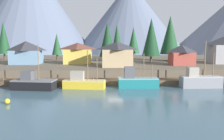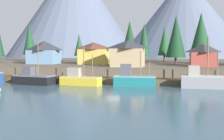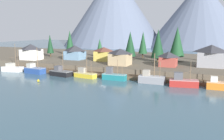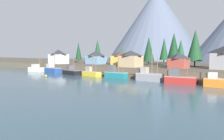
{
  "view_description": "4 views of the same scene",
  "coord_description": "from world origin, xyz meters",
  "px_view_note": "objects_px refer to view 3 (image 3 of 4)",
  "views": [
    {
      "loc": [
        -1.84,
        -43.48,
        7.96
      ],
      "look_at": [
        -0.51,
        2.95,
        2.64
      ],
      "focal_mm": 39.31,
      "sensor_mm": 36.0,
      "label": 1
    },
    {
      "loc": [
        10.11,
        -49.56,
        6.35
      ],
      "look_at": [
        -0.56,
        1.51,
        2.45
      ],
      "focal_mm": 46.62,
      "sensor_mm": 36.0,
      "label": 2
    },
    {
      "loc": [
        30.15,
        -63.96,
        14.4
      ],
      "look_at": [
        1.54,
        2.56,
        2.13
      ],
      "focal_mm": 38.45,
      "sensor_mm": 36.0,
      "label": 3
    },
    {
      "loc": [
        43.15,
        -53.37,
        7.41
      ],
      "look_at": [
        -1.36,
        3.6,
        1.79
      ],
      "focal_mm": 36.21,
      "sensor_mm": 36.0,
      "label": 4
    }
  ],
  "objects_px": {
    "fishing_boat_grey": "(151,79)",
    "house_tan": "(120,57)",
    "fishing_boat_blue": "(34,70)",
    "fishing_boat_yellow": "(85,74)",
    "fishing_boat_black": "(61,72)",
    "house_yellow": "(104,54)",
    "house_white": "(31,52)",
    "fishing_boat_white": "(12,68)",
    "house_grey": "(211,56)",
    "fishing_boat_teal": "(114,76)",
    "conifer_far_right": "(70,41)",
    "conifer_near_left": "(50,44)",
    "conifer_back_right": "(177,42)",
    "house_red": "(168,59)",
    "fishing_boat_red": "(183,82)",
    "channel_buoy": "(38,81)",
    "conifer_far_left": "(130,44)",
    "fishing_boat_orange": "(222,85)",
    "conifer_mid_left": "(158,43)",
    "conifer_back_left": "(143,43)",
    "house_blue": "(75,52)",
    "conifer_mid_right": "(100,46)",
    "conifer_centre": "(158,44)"
  },
  "relations": [
    {
      "from": "house_tan",
      "to": "conifer_far_left",
      "type": "height_order",
      "value": "conifer_far_left"
    },
    {
      "from": "fishing_boat_black",
      "to": "fishing_boat_yellow",
      "type": "distance_m",
      "value": 8.34
    },
    {
      "from": "fishing_boat_orange",
      "to": "conifer_near_left",
      "type": "relative_size",
      "value": 0.85
    },
    {
      "from": "conifer_mid_left",
      "to": "conifer_centre",
      "type": "relative_size",
      "value": 0.87
    },
    {
      "from": "fishing_boat_teal",
      "to": "conifer_far_right",
      "type": "height_order",
      "value": "conifer_far_right"
    },
    {
      "from": "fishing_boat_black",
      "to": "fishing_boat_orange",
      "type": "xyz_separation_m",
      "value": [
        46.13,
        0.72,
        0.04
      ]
    },
    {
      "from": "house_blue",
      "to": "conifer_far_right",
      "type": "height_order",
      "value": "conifer_far_right"
    },
    {
      "from": "fishing_boat_yellow",
      "to": "conifer_centre",
      "type": "xyz_separation_m",
      "value": [
        16.44,
        25.46,
        8.3
      ]
    },
    {
      "from": "house_tan",
      "to": "conifer_back_right",
      "type": "xyz_separation_m",
      "value": [
        16.2,
        16.6,
        4.63
      ]
    },
    {
      "from": "house_tan",
      "to": "conifer_far_right",
      "type": "distance_m",
      "value": 38.94
    },
    {
      "from": "fishing_boat_blue",
      "to": "house_tan",
      "type": "height_order",
      "value": "fishing_boat_blue"
    },
    {
      "from": "channel_buoy",
      "to": "conifer_far_left",
      "type": "bearing_deg",
      "value": 71.3
    },
    {
      "from": "house_white",
      "to": "fishing_boat_yellow",
      "type": "bearing_deg",
      "value": -21.68
    },
    {
      "from": "house_red",
      "to": "house_yellow",
      "type": "xyz_separation_m",
      "value": [
        -25.11,
        4.11,
        0.24
      ]
    },
    {
      "from": "conifer_near_left",
      "to": "conifer_back_right",
      "type": "distance_m",
      "value": 54.36
    },
    {
      "from": "fishing_boat_grey",
      "to": "house_red",
      "type": "height_order",
      "value": "fishing_boat_grey"
    },
    {
      "from": "house_grey",
      "to": "conifer_mid_right",
      "type": "distance_m",
      "value": 46.77
    },
    {
      "from": "fishing_boat_white",
      "to": "conifer_far_left",
      "type": "xyz_separation_m",
      "value": [
        33.05,
        29.37,
        7.61
      ]
    },
    {
      "from": "fishing_boat_grey",
      "to": "house_tan",
      "type": "distance_m",
      "value": 19.18
    },
    {
      "from": "conifer_mid_right",
      "to": "conifer_back_right",
      "type": "height_order",
      "value": "conifer_back_right"
    },
    {
      "from": "house_yellow",
      "to": "house_tan",
      "type": "bearing_deg",
      "value": -37.85
    },
    {
      "from": "fishing_boat_black",
      "to": "house_yellow",
      "type": "bearing_deg",
      "value": 84.23
    },
    {
      "from": "house_red",
      "to": "conifer_mid_left",
      "type": "bearing_deg",
      "value": 109.9
    },
    {
      "from": "fishing_boat_red",
      "to": "conifer_mid_left",
      "type": "xyz_separation_m",
      "value": [
        -15.46,
        40.59,
        7.32
      ]
    },
    {
      "from": "house_red",
      "to": "conifer_near_left",
      "type": "xyz_separation_m",
      "value": [
        -53.49,
        8.53,
        3.21
      ]
    },
    {
      "from": "fishing_boat_white",
      "to": "house_grey",
      "type": "bearing_deg",
      "value": 11.25
    },
    {
      "from": "conifer_mid_right",
      "to": "fishing_boat_black",
      "type": "bearing_deg",
      "value": -86.09
    },
    {
      "from": "fishing_boat_teal",
      "to": "conifer_back_right",
      "type": "distance_m",
      "value": 33.13
    },
    {
      "from": "fishing_boat_teal",
      "to": "conifer_far_left",
      "type": "relative_size",
      "value": 0.62
    },
    {
      "from": "conifer_far_right",
      "to": "fishing_boat_teal",
      "type": "bearing_deg",
      "value": -42.27
    },
    {
      "from": "house_white",
      "to": "conifer_centre",
      "type": "relative_size",
      "value": 0.64
    },
    {
      "from": "fishing_boat_grey",
      "to": "house_white",
      "type": "bearing_deg",
      "value": 165.94
    },
    {
      "from": "fishing_boat_black",
      "to": "fishing_boat_yellow",
      "type": "xyz_separation_m",
      "value": [
        8.32,
        0.5,
        -0.05
      ]
    },
    {
      "from": "conifer_far_right",
      "to": "conifer_far_left",
      "type": "bearing_deg",
      "value": -7.49
    },
    {
      "from": "fishing_boat_blue",
      "to": "fishing_boat_teal",
      "type": "relative_size",
      "value": 1.24
    },
    {
      "from": "conifer_back_left",
      "to": "conifer_back_right",
      "type": "relative_size",
      "value": 0.86
    },
    {
      "from": "fishing_boat_grey",
      "to": "fishing_boat_red",
      "type": "relative_size",
      "value": 1.1
    },
    {
      "from": "fishing_boat_black",
      "to": "fishing_boat_grey",
      "type": "height_order",
      "value": "fishing_boat_grey"
    },
    {
      "from": "house_white",
      "to": "house_red",
      "type": "bearing_deg",
      "value": 3.92
    },
    {
      "from": "fishing_boat_white",
      "to": "house_grey",
      "type": "height_order",
      "value": "fishing_boat_white"
    },
    {
      "from": "fishing_boat_orange",
      "to": "conifer_mid_left",
      "type": "bearing_deg",
      "value": 119.04
    },
    {
      "from": "house_white",
      "to": "conifer_back_left",
      "type": "distance_m",
      "value": 45.89
    },
    {
      "from": "fishing_boat_white",
      "to": "conifer_centre",
      "type": "xyz_separation_m",
      "value": [
        45.03,
        25.84,
        8.2
      ]
    },
    {
      "from": "fishing_boat_blue",
      "to": "fishing_boat_yellow",
      "type": "bearing_deg",
      "value": 6.3
    },
    {
      "from": "fishing_boat_blue",
      "to": "fishing_boat_teal",
      "type": "height_order",
      "value": "fishing_boat_blue"
    },
    {
      "from": "conifer_far_left",
      "to": "fishing_boat_grey",
      "type": "bearing_deg",
      "value": -60.89
    },
    {
      "from": "fishing_boat_black",
      "to": "conifer_mid_left",
      "type": "distance_m",
      "value": 46.77
    },
    {
      "from": "house_grey",
      "to": "conifer_mid_right",
      "type": "bearing_deg",
      "value": 165.63
    },
    {
      "from": "conifer_back_left",
      "to": "channel_buoy",
      "type": "relative_size",
      "value": 15.89
    },
    {
      "from": "fishing_boat_blue",
      "to": "conifer_far_right",
      "type": "bearing_deg",
      "value": 108.42
    }
  ]
}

